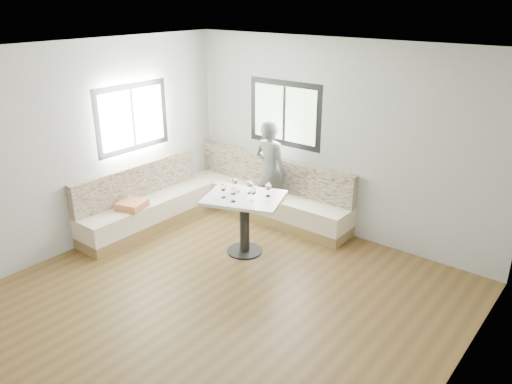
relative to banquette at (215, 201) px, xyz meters
The scene contains 11 objects.
room 2.42m from the banquette, 45.77° to the right, with size 5.01×5.01×2.81m.
banquette is the anchor object (origin of this frame).
table 1.18m from the banquette, 26.20° to the right, with size 1.22×1.09×0.83m.
person 0.99m from the banquette, 36.79° to the left, with size 0.59×0.39×1.63m, color #53554F.
olive_ramekin 1.08m from the banquette, 28.03° to the right, with size 0.10×0.10×0.04m.
wine_glass_a 1.26m from the banquette, 40.30° to the right, with size 0.09×0.09×0.19m.
wine_glass_b 1.41m from the banquette, 35.38° to the right, with size 0.09×0.09×0.19m.
wine_glass_c 1.48m from the banquette, 24.48° to the right, with size 0.09×0.09×0.19m.
wine_glass_d 1.25m from the banquette, 20.39° to the right, with size 0.09×0.09×0.19m.
wine_glass_e 1.45m from the banquette, 13.44° to the right, with size 0.09×0.09×0.19m.
wine_glass_f 1.08m from the banquette, 27.59° to the right, with size 0.09×0.09×0.19m.
Camera 1 is at (3.38, -3.57, 3.33)m, focal length 35.00 mm.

